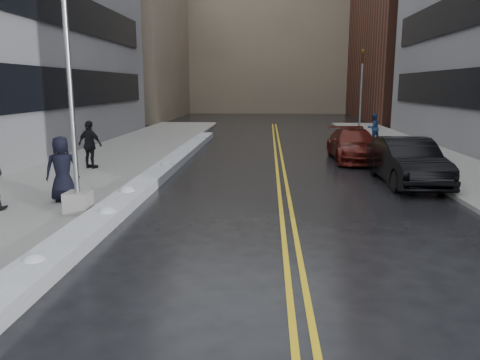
# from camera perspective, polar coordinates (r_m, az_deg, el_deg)

# --- Properties ---
(ground) EXTENTS (160.00, 160.00, 0.00)m
(ground) POSITION_cam_1_polar(r_m,az_deg,el_deg) (11.07, -6.89, -7.81)
(ground) COLOR black
(ground) RESTS_ON ground
(sidewalk_west) EXTENTS (5.50, 50.00, 0.15)m
(sidewalk_west) POSITION_cam_1_polar(r_m,az_deg,el_deg) (21.97, -17.09, 1.61)
(sidewalk_west) COLOR gray
(sidewalk_west) RESTS_ON ground
(sidewalk_east) EXTENTS (4.00, 50.00, 0.15)m
(sidewalk_east) POSITION_cam_1_polar(r_m,az_deg,el_deg) (22.11, 24.79, 1.11)
(sidewalk_east) COLOR gray
(sidewalk_east) RESTS_ON ground
(lane_line_left) EXTENTS (0.12, 50.00, 0.01)m
(lane_line_left) POSITION_cam_1_polar(r_m,az_deg,el_deg) (20.60, 4.55, 1.25)
(lane_line_left) COLOR gold
(lane_line_left) RESTS_ON ground
(lane_line_right) EXTENTS (0.12, 50.00, 0.01)m
(lane_line_right) POSITION_cam_1_polar(r_m,az_deg,el_deg) (20.61, 5.38, 1.24)
(lane_line_right) COLOR gold
(lane_line_right) RESTS_ON ground
(snow_ridge) EXTENTS (0.90, 30.00, 0.34)m
(snow_ridge) POSITION_cam_1_polar(r_m,az_deg,el_deg) (19.11, -9.88, 0.82)
(snow_ridge) COLOR silver
(snow_ridge) RESTS_ON ground
(building_west_far) EXTENTS (14.00, 22.00, 18.00)m
(building_west_far) POSITION_cam_1_polar(r_m,az_deg,el_deg) (57.26, -14.92, 16.44)
(building_west_far) COLOR gray
(building_west_far) RESTS_ON ground
(building_far) EXTENTS (36.00, 16.00, 22.00)m
(building_far) POSITION_cam_1_polar(r_m,az_deg,el_deg) (70.66, 3.65, 17.40)
(building_far) COLOR gray
(building_far) RESTS_ON ground
(lamppost) EXTENTS (0.65, 0.65, 7.62)m
(lamppost) POSITION_cam_1_polar(r_m,az_deg,el_deg) (13.39, -19.70, 6.06)
(lamppost) COLOR gray
(lamppost) RESTS_ON sidewalk_west
(fire_hydrant) EXTENTS (0.26, 0.26, 0.73)m
(fire_hydrant) POSITION_cam_1_polar(r_m,az_deg,el_deg) (21.69, 22.43, 2.39)
(fire_hydrant) COLOR maroon
(fire_hydrant) RESTS_ON sidewalk_east
(traffic_signal) EXTENTS (0.16, 0.20, 6.00)m
(traffic_signal) POSITION_cam_1_polar(r_m,az_deg,el_deg) (34.90, 14.55, 10.70)
(traffic_signal) COLOR gray
(traffic_signal) RESTS_ON sidewalk_east
(pedestrian_c) EXTENTS (1.15, 0.97, 2.00)m
(pedestrian_c) POSITION_cam_1_polar(r_m,az_deg,el_deg) (15.19, -20.84, 1.28)
(pedestrian_c) COLOR black
(pedestrian_c) RESTS_ON sidewalk_west
(pedestrian_d) EXTENTS (1.29, 0.88, 2.03)m
(pedestrian_d) POSITION_cam_1_polar(r_m,az_deg,el_deg) (20.93, -17.81, 4.12)
(pedestrian_d) COLOR black
(pedestrian_d) RESTS_ON sidewalk_west
(pedestrian_east) EXTENTS (1.06, 0.97, 1.77)m
(pedestrian_east) POSITION_cam_1_polar(r_m,az_deg,el_deg) (30.70, 15.96, 6.14)
(pedestrian_east) COLOR navy
(pedestrian_east) RESTS_ON sidewalk_east
(car_black) EXTENTS (2.00, 5.28, 1.72)m
(car_black) POSITION_cam_1_polar(r_m,az_deg,el_deg) (18.51, 19.67, 2.15)
(car_black) COLOR black
(car_black) RESTS_ON ground
(car_maroon) EXTENTS (2.20, 5.34, 1.55)m
(car_maroon) POSITION_cam_1_polar(r_m,az_deg,el_deg) (23.68, 13.70, 4.18)
(car_maroon) COLOR #49100B
(car_maroon) RESTS_ON ground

